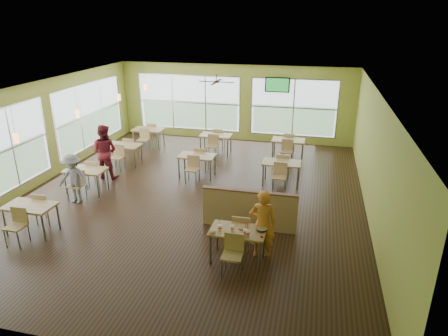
{
  "coord_description": "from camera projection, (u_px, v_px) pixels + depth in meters",
  "views": [
    {
      "loc": [
        3.46,
        -10.42,
        5.08
      ],
      "look_at": [
        1.14,
        -0.65,
        1.23
      ],
      "focal_mm": 32.0,
      "sensor_mm": 36.0,
      "label": 1
    }
  ],
  "objects": [
    {
      "name": "cup_red_far",
      "position": [
        248.0,
        233.0,
        8.35
      ],
      "size": [
        0.09,
        0.09,
        0.34
      ],
      "color": "white",
      "rests_on": "main_table"
    },
    {
      "name": "patron_grey",
      "position": [
        74.0,
        179.0,
        11.35
      ],
      "size": [
        0.97,
        0.59,
        1.46
      ],
      "primitive_type": "imported",
      "rotation": [
        0.0,
        0.0,
        -0.05
      ],
      "color": "slate",
      "rests_on": "floor"
    },
    {
      "name": "pendant_lights",
      "position": [
        99.0,
        105.0,
        12.46
      ],
      "size": [
        0.11,
        7.31,
        0.86
      ],
      "color": "#2D2119",
      "rests_on": "ceiling"
    },
    {
      "name": "wrapper_left",
      "position": [
        212.0,
        232.0,
        8.48
      ],
      "size": [
        0.17,
        0.15,
        0.04
      ],
      "primitive_type": "ellipsoid",
      "rotation": [
        0.0,
        0.0,
        -0.08
      ],
      "color": "tan",
      "rests_on": "main_table"
    },
    {
      "name": "patron_maroon",
      "position": [
        104.0,
        152.0,
        13.07
      ],
      "size": [
        0.89,
        0.69,
        1.81
      ],
      "primitive_type": "imported",
      "rotation": [
        0.0,
        0.0,
        3.15
      ],
      "color": "maroon",
      "rests_on": "floor"
    },
    {
      "name": "ketchup_cup",
      "position": [
        262.0,
        237.0,
        8.31
      ],
      "size": [
        0.06,
        0.06,
        0.03
      ],
      "primitive_type": "cylinder",
      "color": "#AB0B13",
      "rests_on": "main_table"
    },
    {
      "name": "cup_yellow",
      "position": [
        232.0,
        228.0,
        8.55
      ],
      "size": [
        0.09,
        0.09,
        0.33
      ],
      "color": "white",
      "rests_on": "main_table"
    },
    {
      "name": "window_bays",
      "position": [
        149.0,
        119.0,
        14.87
      ],
      "size": [
        9.24,
        10.24,
        2.38
      ],
      "color": "white",
      "rests_on": "room"
    },
    {
      "name": "man_plaid",
      "position": [
        262.0,
        224.0,
        8.74
      ],
      "size": [
        0.63,
        0.46,
        1.61
      ],
      "primitive_type": "imported",
      "rotation": [
        0.0,
        0.0,
        3.28
      ],
      "color": "#D85518",
      "rests_on": "floor"
    },
    {
      "name": "ceiling_fan",
      "position": [
        216.0,
        82.0,
        13.7
      ],
      "size": [
        1.25,
        1.25,
        0.29
      ],
      "color": "#2D2119",
      "rests_on": "ceiling"
    },
    {
      "name": "wrapper_mid",
      "position": [
        243.0,
        228.0,
        8.64
      ],
      "size": [
        0.27,
        0.25,
        0.05
      ],
      "primitive_type": "ellipsoid",
      "rotation": [
        0.0,
        0.0,
        -0.34
      ],
      "color": "tan",
      "rests_on": "main_table"
    },
    {
      "name": "cup_red_near",
      "position": [
        245.0,
        232.0,
        8.38
      ],
      "size": [
        0.1,
        0.1,
        0.35
      ],
      "color": "white",
      "rests_on": "main_table"
    },
    {
      "name": "food_basket",
      "position": [
        262.0,
        229.0,
        8.57
      ],
      "size": [
        0.26,
        0.26,
        0.06
      ],
      "color": "black",
      "rests_on": "main_table"
    },
    {
      "name": "dining_tables",
      "position": [
        178.0,
        155.0,
        13.59
      ],
      "size": [
        6.92,
        8.72,
        0.87
      ],
      "color": "tan",
      "rests_on": "floor"
    },
    {
      "name": "main_table",
      "position": [
        238.0,
        235.0,
        8.65
      ],
      "size": [
        1.22,
        1.52,
        0.87
      ],
      "color": "tan",
      "rests_on": "floor"
    },
    {
      "name": "tv_backwall",
      "position": [
        277.0,
        85.0,
        16.12
      ],
      "size": [
        1.0,
        0.07,
        0.6
      ],
      "color": "black",
      "rests_on": "wall_back"
    },
    {
      "name": "half_wall_divider",
      "position": [
        249.0,
        210.0,
        10.0
      ],
      "size": [
        2.4,
        0.14,
        1.04
      ],
      "color": "tan",
      "rests_on": "floor"
    },
    {
      "name": "room",
      "position": [
        191.0,
        145.0,
        11.46
      ],
      "size": [
        12.0,
        12.04,
        3.2
      ],
      "color": "black",
      "rests_on": "ground"
    },
    {
      "name": "wrapper_right",
      "position": [
        246.0,
        236.0,
        8.34
      ],
      "size": [
        0.14,
        0.13,
        0.03
      ],
      "primitive_type": "ellipsoid",
      "rotation": [
        0.0,
        0.0,
        -0.08
      ],
      "color": "tan",
      "rests_on": "main_table"
    },
    {
      "name": "cup_blue",
      "position": [
        220.0,
        227.0,
        8.56
      ],
      "size": [
        0.1,
        0.1,
        0.35
      ],
      "color": "white",
      "rests_on": "main_table"
    }
  ]
}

